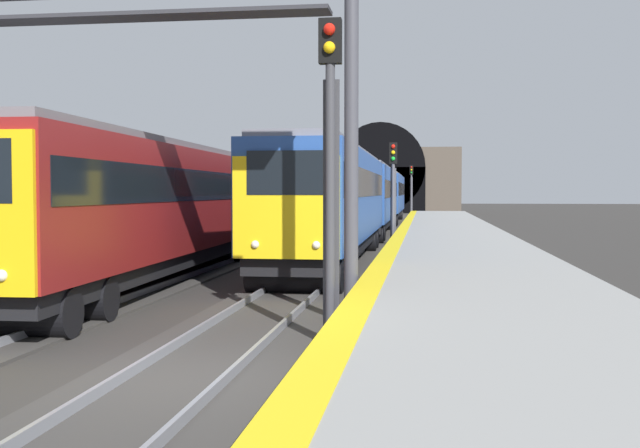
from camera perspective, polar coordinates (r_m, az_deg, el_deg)
name	(u,v)px	position (r m, az deg, el deg)	size (l,w,h in m)	color
ground_plane	(179,383)	(10.96, -10.60, -11.73)	(320.00, 320.00, 0.00)	#302D2B
platform_right	(505,357)	(10.35, 13.78, -9.77)	(112.00, 4.59, 1.00)	gray
platform_right_edge_strip	(350,316)	(10.25, 2.27, -6.96)	(112.00, 0.50, 0.01)	yellow
track_main_line	(179,380)	(10.95, -10.60, -11.52)	(160.00, 2.86, 0.21)	#383533
train_main_approaching	(369,196)	(46.15, 3.76, 2.13)	(55.93, 2.84, 4.23)	#264C99
train_adjacent_platform	(284,197)	(42.15, -2.71, 2.03)	(60.05, 3.31, 4.99)	maroon
railway_signal_near	(330,158)	(12.77, 0.79, 5.00)	(0.39, 0.38, 5.57)	#38383D
railway_signal_mid	(393,183)	(37.46, 5.55, 3.09)	(0.39, 0.38, 5.10)	#4C4C54
railway_signal_far	(411,185)	(85.05, 6.92, 2.92)	(0.39, 0.38, 5.60)	#4C4C54
overhead_signal_gantry	(148,62)	(16.05, -12.89, 11.85)	(0.70, 8.60, 7.04)	#3F3F47
tunnel_portal	(381,180)	(95.17, 4.62, 3.33)	(2.75, 19.91, 11.29)	#51473D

